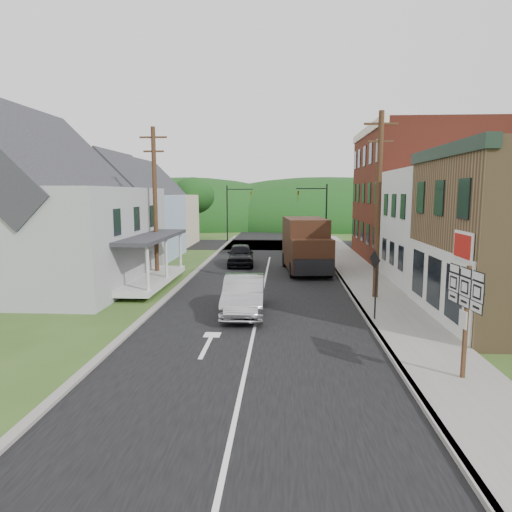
% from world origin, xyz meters
% --- Properties ---
extents(ground, '(120.00, 120.00, 0.00)m').
position_xyz_m(ground, '(0.00, 0.00, 0.00)').
color(ground, '#2D4719').
rests_on(ground, ground).
extents(road, '(9.00, 90.00, 0.02)m').
position_xyz_m(road, '(0.00, 10.00, 0.00)').
color(road, black).
rests_on(road, ground).
extents(cross_road, '(60.00, 9.00, 0.02)m').
position_xyz_m(cross_road, '(0.00, 27.00, 0.00)').
color(cross_road, black).
rests_on(cross_road, ground).
extents(sidewalk_right, '(2.80, 55.00, 0.15)m').
position_xyz_m(sidewalk_right, '(5.90, 8.00, 0.07)').
color(sidewalk_right, slate).
rests_on(sidewalk_right, ground).
extents(curb_right, '(0.20, 55.00, 0.15)m').
position_xyz_m(curb_right, '(4.55, 8.00, 0.07)').
color(curb_right, slate).
rests_on(curb_right, ground).
extents(curb_left, '(0.30, 55.00, 0.12)m').
position_xyz_m(curb_left, '(-4.65, 8.00, 0.06)').
color(curb_left, slate).
rests_on(curb_left, ground).
extents(storefront_white, '(8.00, 7.00, 6.50)m').
position_xyz_m(storefront_white, '(11.30, 7.50, 3.25)').
color(storefront_white, silver).
rests_on(storefront_white, ground).
extents(storefront_red, '(8.00, 12.00, 10.00)m').
position_xyz_m(storefront_red, '(11.30, 17.00, 5.00)').
color(storefront_red, maroon).
rests_on(storefront_red, ground).
extents(house_gray, '(10.20, 12.24, 8.35)m').
position_xyz_m(house_gray, '(-12.00, 6.00, 4.23)').
color(house_gray, '#9A9D9F').
rests_on(house_gray, ground).
extents(house_blue, '(7.14, 8.16, 7.28)m').
position_xyz_m(house_blue, '(-11.00, 17.00, 3.69)').
color(house_blue, '#9AADD2').
rests_on(house_blue, ground).
extents(house_cream, '(7.14, 8.16, 7.28)m').
position_xyz_m(house_cream, '(-11.50, 26.00, 3.69)').
color(house_cream, beige).
rests_on(house_cream, ground).
extents(utility_pole_right, '(1.60, 0.26, 9.00)m').
position_xyz_m(utility_pole_right, '(5.60, 3.50, 4.66)').
color(utility_pole_right, '#472D19').
rests_on(utility_pole_right, ground).
extents(utility_pole_left, '(1.60, 0.26, 9.00)m').
position_xyz_m(utility_pole_left, '(-6.50, 8.00, 4.66)').
color(utility_pole_left, '#472D19').
rests_on(utility_pole_left, ground).
extents(traffic_signal_right, '(2.87, 0.20, 6.00)m').
position_xyz_m(traffic_signal_right, '(4.30, 23.50, 3.76)').
color(traffic_signal_right, black).
rests_on(traffic_signal_right, ground).
extents(traffic_signal_left, '(2.87, 0.20, 6.00)m').
position_xyz_m(traffic_signal_left, '(-4.30, 30.50, 3.76)').
color(traffic_signal_left, black).
rests_on(traffic_signal_left, ground).
extents(tree_left_b, '(4.80, 4.80, 6.94)m').
position_xyz_m(tree_left_b, '(-17.00, 12.00, 4.88)').
color(tree_left_b, '#382616').
rests_on(tree_left_b, ground).
extents(tree_left_c, '(5.80, 5.80, 8.41)m').
position_xyz_m(tree_left_c, '(-19.00, 20.00, 5.94)').
color(tree_left_c, '#382616').
rests_on(tree_left_c, ground).
extents(tree_left_d, '(4.80, 4.80, 6.94)m').
position_xyz_m(tree_left_d, '(-9.00, 32.00, 4.88)').
color(tree_left_d, '#382616').
rests_on(tree_left_d, ground).
extents(forested_ridge, '(90.00, 30.00, 16.00)m').
position_xyz_m(forested_ridge, '(0.00, 55.00, 0.00)').
color(forested_ridge, '#12350F').
rests_on(forested_ridge, ground).
extents(silver_sedan, '(1.89, 4.97, 1.62)m').
position_xyz_m(silver_sedan, '(-0.60, 0.56, 0.81)').
color(silver_sedan, '#A1A1A6').
rests_on(silver_sedan, ground).
extents(dark_sedan, '(2.19, 4.70, 1.56)m').
position_xyz_m(dark_sedan, '(-1.99, 13.71, 0.78)').
color(dark_sedan, black).
rests_on(dark_sedan, ground).
extents(delivery_van, '(3.16, 6.54, 3.54)m').
position_xyz_m(delivery_van, '(2.58, 11.27, 1.79)').
color(delivery_van, black).
rests_on(delivery_van, ground).
extents(route_sign_cluster, '(0.26, 1.78, 3.12)m').
position_xyz_m(route_sign_cluster, '(6.01, -6.36, 2.17)').
color(route_sign_cluster, '#472D19').
rests_on(route_sign_cluster, sidewalk_right).
extents(warning_sign, '(0.29, 0.74, 2.82)m').
position_xyz_m(warning_sign, '(4.77, -0.51, 1.95)').
color(warning_sign, black).
rests_on(warning_sign, sidewalk_right).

